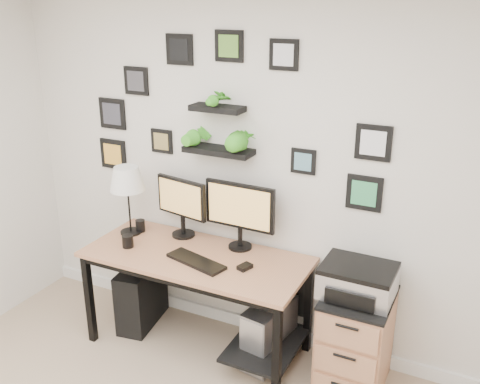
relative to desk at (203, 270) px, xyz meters
The scene contains 14 objects.
room 0.73m from the desk, 46.00° to the left, with size 4.00×4.00×4.00m.
desk is the anchor object (origin of this frame).
monitor_left 0.53m from the desk, 145.04° to the left, with size 0.45×0.20×0.46m.
monitor_right 0.50m from the desk, 46.30° to the left, with size 0.53×0.18×0.49m.
keyboard 0.19m from the desk, 79.59° to the right, with size 0.45×0.14×0.02m, color black.
mouse 0.39m from the desk, 10.06° to the right, with size 0.06×0.10×0.03m, color black.
table_lamp 0.88m from the desk, behind, with size 0.26×0.26×0.53m.
mug 0.59m from the desk, 165.88° to the right, with size 0.08×0.08×0.09m, color black.
pen_cup 0.66m from the desk, 168.50° to the left, with size 0.07×0.07×0.09m, color black.
pc_tower_black 0.70m from the desk, behind, with size 0.22×0.49×0.49m, color black.
pc_tower_grey 0.65m from the desk, ahead, with size 0.27×0.48×0.45m.
file_cabinet 1.15m from the desk, ahead, with size 0.43×0.53×0.67m.
printer 1.10m from the desk, ahead, with size 0.46×0.38×0.21m.
wall_decor 1.06m from the desk, 90.98° to the left, with size 2.29×0.18×1.10m.
Camera 1 is at (1.41, -1.27, 2.48)m, focal length 40.00 mm.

